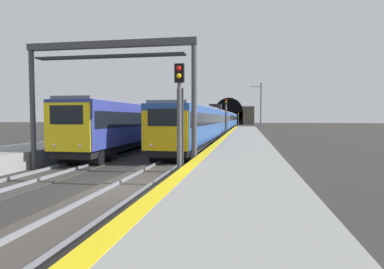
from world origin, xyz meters
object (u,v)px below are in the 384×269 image
Objects in this scene: railway_signal_far at (238,118)px; railway_signal_near at (180,115)px; overhead_signal_gantry at (109,72)px; train_main_approaching at (221,121)px; catenary_mast_far at (261,109)px; train_adjacent_platform at (177,121)px; railway_signal_mid at (226,115)px.

railway_signal_near is at bearing 0.00° from railway_signal_far.
overhead_signal_gantry is (3.22, 4.46, 2.30)m from railway_signal_near.
catenary_mast_far is (-4.87, -6.66, 2.00)m from train_main_approaching.
train_main_approaching is 8.24× the size of overhead_signal_gantry.
railway_signal_mid reaches higher than train_adjacent_platform.
train_adjacent_platform is 6.12× the size of overhead_signal_gantry.
railway_signal_near is 87.23m from railway_signal_far.
train_adjacent_platform reaches higher than train_main_approaching.
catenary_mast_far reaches higher than railway_signal_near.
catenary_mast_far is (7.19, -11.85, 1.89)m from train_adjacent_platform.
railway_signal_near is 28.89m from railway_signal_mid.
railway_signal_far is (43.63, -1.87, 0.44)m from train_main_approaching.
railway_signal_far is at bearing 5.64° from catenary_mast_far.
railway_signal_mid is (28.89, 0.00, 0.17)m from railway_signal_near.
railway_signal_far is at bearing 172.07° from train_adjacent_platform.
railway_signal_mid is at bearing 68.75° from train_adjacent_platform.
railway_signal_near is at bearing -125.84° from overhead_signal_gantry.
train_adjacent_platform is 13.99m from catenary_mast_far.
railway_signal_near is 1.12× the size of railway_signal_far.
train_adjacent_platform is 32.32m from railway_signal_near.
railway_signal_far is 84.16m from overhead_signal_gantry.
train_main_approaching is at bearing -172.76° from railway_signal_mid.
train_adjacent_platform is at bearing 121.27° from catenary_mast_far.
catenary_mast_far is (9.84, -4.79, 1.10)m from railway_signal_mid.
railway_signal_mid is (-2.64, -7.06, 0.79)m from train_adjacent_platform.
railway_signal_far is (58.34, -0.00, -0.46)m from railway_signal_mid.
catenary_mast_far is at bearing -14.61° from overhead_signal_gantry.
train_adjacent_platform is at bearing -7.22° from railway_signal_far.
railway_signal_far is 0.48× the size of overhead_signal_gantry.
railway_signal_far is 0.54× the size of catenary_mast_far.
catenary_mast_far is at bearing 5.64° from railway_signal_far.
train_adjacent_platform is 12.69× the size of railway_signal_far.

